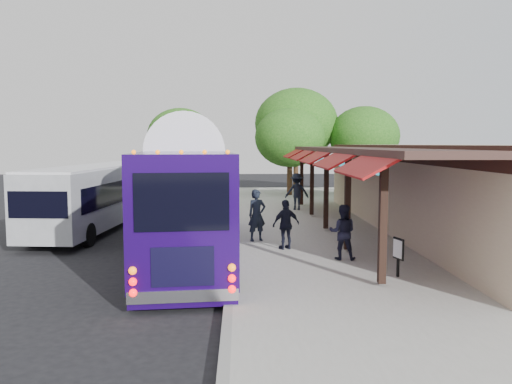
% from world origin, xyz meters
% --- Properties ---
extents(ground, '(90.00, 90.00, 0.00)m').
position_xyz_m(ground, '(0.00, 0.00, 0.00)').
color(ground, black).
rests_on(ground, ground).
extents(sidewalk, '(10.00, 40.00, 0.15)m').
position_xyz_m(sidewalk, '(5.00, 4.00, 0.07)').
color(sidewalk, '#9E9B93').
rests_on(sidewalk, ground).
extents(curb, '(0.20, 40.00, 0.16)m').
position_xyz_m(curb, '(0.05, 4.00, 0.07)').
color(curb, gray).
rests_on(curb, ground).
extents(station_shelter, '(8.15, 20.00, 3.60)m').
position_xyz_m(station_shelter, '(8.38, 4.00, 1.85)').
color(station_shelter, tan).
rests_on(station_shelter, ground).
extents(coach_bus, '(3.50, 11.62, 3.66)m').
position_xyz_m(coach_bus, '(-1.45, 0.18, 1.97)').
color(coach_bus, '#1E064E').
rests_on(coach_bus, ground).
extents(city_bus, '(3.11, 10.31, 2.73)m').
position_xyz_m(city_bus, '(-5.76, 5.37, 1.51)').
color(city_bus, gray).
rests_on(city_bus, ground).
extents(ped_a, '(0.80, 0.67, 1.86)m').
position_xyz_m(ped_a, '(0.91, 1.88, 1.08)').
color(ped_a, black).
rests_on(ped_a, sidewalk).
extents(ped_b, '(0.93, 0.79, 1.67)m').
position_xyz_m(ped_b, '(3.40, -1.12, 0.99)').
color(ped_b, black).
rests_on(ped_b, sidewalk).
extents(ped_c, '(1.05, 0.74, 1.65)m').
position_xyz_m(ped_c, '(1.83, 0.41, 0.98)').
color(ped_c, black).
rests_on(ped_c, sidewalk).
extents(ped_d, '(1.26, 0.74, 1.94)m').
position_xyz_m(ped_d, '(3.33, 10.37, 1.12)').
color(ped_d, black).
rests_on(ped_d, sidewalk).
extents(sign_board, '(0.16, 0.46, 1.03)m').
position_xyz_m(sign_board, '(4.45, -3.17, 0.85)').
color(sign_board, black).
rests_on(sign_board, sidewalk).
extents(tree_left, '(4.77, 4.77, 6.11)m').
position_xyz_m(tree_left, '(3.71, 18.21, 4.07)').
color(tree_left, '#382314').
rests_on(tree_left, ground).
extents(tree_mid, '(5.98, 5.98, 7.65)m').
position_xyz_m(tree_mid, '(4.38, 20.28, 5.10)').
color(tree_mid, '#382314').
rests_on(tree_mid, ground).
extents(tree_right, '(4.91, 4.91, 6.28)m').
position_xyz_m(tree_right, '(9.04, 19.09, 4.19)').
color(tree_right, '#382314').
rests_on(tree_right, ground).
extents(tree_far, '(4.91, 4.91, 6.29)m').
position_xyz_m(tree_far, '(-4.08, 21.39, 4.19)').
color(tree_far, '#382314').
rests_on(tree_far, ground).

